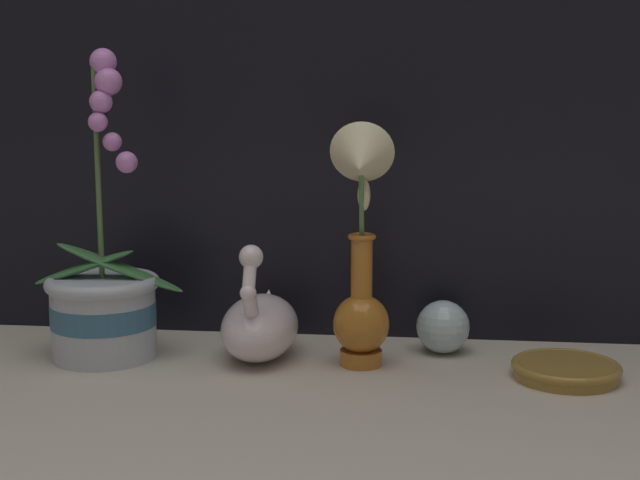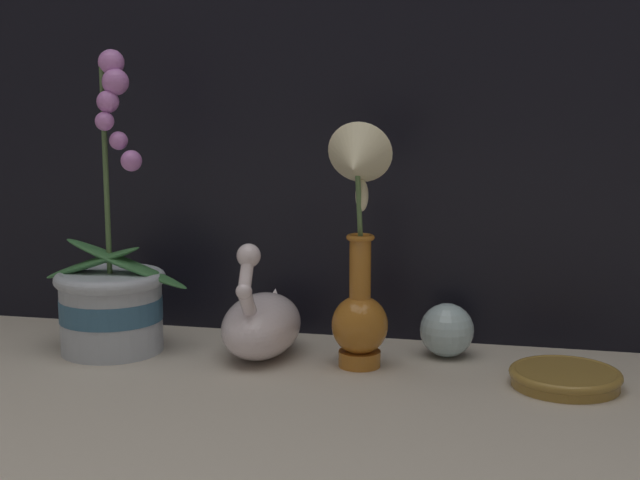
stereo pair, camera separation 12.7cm
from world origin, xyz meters
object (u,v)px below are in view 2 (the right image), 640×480
swan_figurine (262,322)px  glass_sphere (447,330)px  blue_vase (359,260)px  amber_dish (565,377)px  orchid_potted_plant (111,295)px

swan_figurine → glass_sphere: size_ratio=2.51×
blue_vase → amber_dish: 0.32m
blue_vase → amber_dish: bearing=-3.2°
glass_sphere → swan_figurine: bearing=-168.4°
orchid_potted_plant → amber_dish: 0.66m
glass_sphere → amber_dish: (0.16, -0.10, -0.03)m
orchid_potted_plant → blue_vase: (0.38, -0.01, 0.07)m
orchid_potted_plant → swan_figurine: (0.23, 0.02, -0.03)m
swan_figurine → glass_sphere: swan_figurine is taller
swan_figurine → blue_vase: bearing=-12.4°
glass_sphere → amber_dish: size_ratio=0.54×
glass_sphere → amber_dish: bearing=-32.2°
orchid_potted_plant → blue_vase: orchid_potted_plant is taller
orchid_potted_plant → glass_sphere: size_ratio=5.60×
orchid_potted_plant → blue_vase: 0.38m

